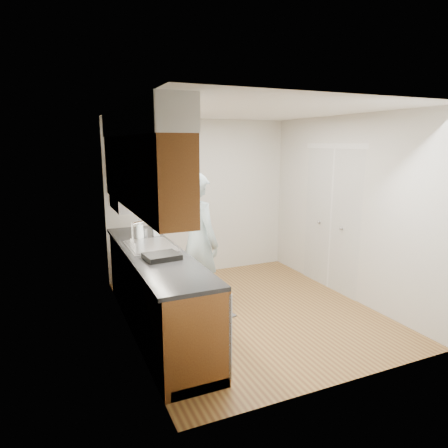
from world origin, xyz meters
The scene contains 14 objects.
floor centered at (0.00, 0.00, 0.00)m, with size 3.50×3.50×0.00m, color olive.
ceiling centered at (0.00, 0.00, 2.50)m, with size 3.50×3.50×0.00m, color white.
wall_left centered at (-1.50, 0.00, 1.25)m, with size 0.02×3.50×2.50m, color beige.
wall_right centered at (1.50, 0.00, 1.25)m, with size 0.02×3.50×2.50m, color beige.
wall_back centered at (0.00, 1.75, 1.25)m, with size 3.00×0.02×2.50m, color beige.
counter centered at (-1.20, 0.00, 0.49)m, with size 0.64×2.80×1.30m.
upper_cabinets centered at (-1.33, 0.05, 1.95)m, with size 0.47×2.80×1.21m.
closet_door centered at (1.49, 0.30, 1.02)m, with size 0.02×1.22×2.05m, color silver.
floor_mat centered at (-0.57, 0.30, 0.01)m, with size 0.54×0.92×0.02m, color slate.
person centered at (-0.57, 0.30, 1.02)m, with size 0.70×0.47×2.00m, color #8DA6AC.
soap_bottle_a centered at (-1.24, 0.59, 1.07)m, with size 0.10×0.10×0.26m, color silver.
soap_bottle_b centered at (-1.00, 0.70, 1.03)m, with size 0.08×0.08×0.19m, color silver.
steel_can centered at (-1.16, 0.65, 1.00)m, with size 0.06×0.06×0.12m, color #A5A5AA.
dish_rack centered at (-1.21, -0.36, 0.97)m, with size 0.35×0.29×0.06m, color black.
Camera 1 is at (-2.24, -4.28, 2.13)m, focal length 32.00 mm.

